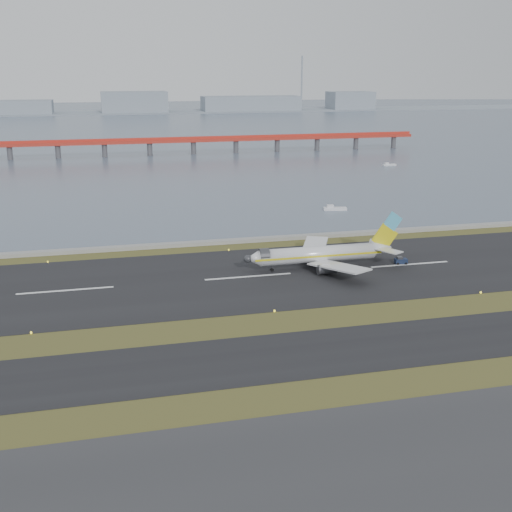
% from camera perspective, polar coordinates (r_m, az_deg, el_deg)
% --- Properties ---
extents(ground, '(1000.00, 1000.00, 0.00)m').
position_cam_1_polar(ground, '(118.37, 2.62, -6.28)').
color(ground, '#354117').
rests_on(ground, ground).
extents(taxiway_strip, '(1000.00, 18.00, 0.10)m').
position_cam_1_polar(taxiway_strip, '(107.87, 4.42, -8.62)').
color(taxiway_strip, black).
rests_on(taxiway_strip, ground).
extents(runway_strip, '(1000.00, 45.00, 0.10)m').
position_cam_1_polar(runway_strip, '(145.58, -0.69, -1.86)').
color(runway_strip, black).
rests_on(runway_strip, ground).
extents(seawall, '(1000.00, 2.50, 1.00)m').
position_cam_1_polar(seawall, '(173.61, -2.93, 1.28)').
color(seawall, gray).
rests_on(seawall, ground).
extents(bay_water, '(1400.00, 800.00, 1.30)m').
position_cam_1_polar(bay_water, '(567.46, -10.76, 11.42)').
color(bay_water, '#4C5B6C').
rests_on(bay_water, ground).
extents(red_pier, '(260.00, 5.00, 10.20)m').
position_cam_1_polar(red_pier, '(360.47, -5.59, 10.14)').
color(red_pier, '#B42B1E').
rests_on(red_pier, ground).
extents(far_shoreline, '(1400.00, 80.00, 60.50)m').
position_cam_1_polar(far_shoreline, '(727.23, -10.46, 12.93)').
color(far_shoreline, gray).
rests_on(far_shoreline, ground).
extents(airliner, '(38.52, 32.89, 12.80)m').
position_cam_1_polar(airliner, '(152.08, 6.00, 0.19)').
color(airliner, silver).
rests_on(airliner, ground).
extents(pushback_tug, '(3.13, 2.06, 1.89)m').
position_cam_1_polar(pushback_tug, '(158.76, 12.74, -0.40)').
color(pushback_tug, '#15203C').
rests_on(pushback_tug, ground).
extents(workboat_near, '(7.97, 3.93, 1.85)m').
position_cam_1_polar(workboat_near, '(216.42, 6.98, 4.22)').
color(workboat_near, silver).
rests_on(workboat_near, ground).
extents(workboat_far, '(6.73, 2.42, 1.61)m').
position_cam_1_polar(workboat_far, '(322.41, 11.72, 7.95)').
color(workboat_far, silver).
rests_on(workboat_far, ground).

